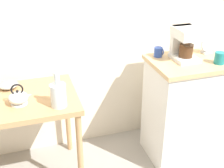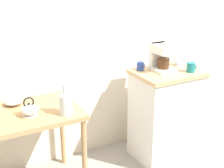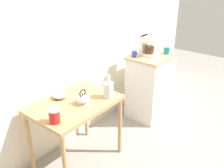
{
  "view_description": "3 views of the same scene",
  "coord_description": "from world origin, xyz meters",
  "px_view_note": "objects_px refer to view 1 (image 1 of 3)",
  "views": [
    {
      "loc": [
        -0.64,
        -1.93,
        1.81
      ],
      "look_at": [
        -0.04,
        -0.02,
        0.81
      ],
      "focal_mm": 48.15,
      "sensor_mm": 36.0,
      "label": 1
    },
    {
      "loc": [
        -1.23,
        -2.35,
        1.85
      ],
      "look_at": [
        0.02,
        -0.0,
        0.88
      ],
      "focal_mm": 52.06,
      "sensor_mm": 36.0,
      "label": 2
    },
    {
      "loc": [
        -2.23,
        -1.59,
        1.96
      ],
      "look_at": [
        -0.31,
        -0.06,
        0.83
      ],
      "focal_mm": 39.91,
      "sensor_mm": 36.0,
      "label": 3
    }
  ],
  "objects_px": {
    "table_clock": "(207,47)",
    "bowl_stoneware": "(8,85)",
    "glass_carafe_vase": "(58,94)",
    "coffee_maker": "(185,42)",
    "mug_dark_teal": "(220,58)",
    "mug_blue": "(158,52)",
    "teakettle": "(19,98)"
  },
  "relations": [
    {
      "from": "mug_blue",
      "to": "table_clock",
      "type": "distance_m",
      "value": 0.43
    },
    {
      "from": "table_clock",
      "to": "mug_dark_teal",
      "type": "bearing_deg",
      "value": -99.41
    },
    {
      "from": "bowl_stoneware",
      "to": "coffee_maker",
      "type": "distance_m",
      "value": 1.41
    },
    {
      "from": "bowl_stoneware",
      "to": "teakettle",
      "type": "distance_m",
      "value": 0.28
    },
    {
      "from": "mug_blue",
      "to": "table_clock",
      "type": "bearing_deg",
      "value": -6.65
    },
    {
      "from": "glass_carafe_vase",
      "to": "coffee_maker",
      "type": "distance_m",
      "value": 1.06
    },
    {
      "from": "bowl_stoneware",
      "to": "coffee_maker",
      "type": "relative_size",
      "value": 0.58
    },
    {
      "from": "teakettle",
      "to": "mug_blue",
      "type": "distance_m",
      "value": 1.14
    },
    {
      "from": "coffee_maker",
      "to": "table_clock",
      "type": "distance_m",
      "value": 0.27
    },
    {
      "from": "glass_carafe_vase",
      "to": "coffee_maker",
      "type": "xyz_separation_m",
      "value": [
        1.03,
        0.16,
        0.22
      ]
    },
    {
      "from": "mug_blue",
      "to": "coffee_maker",
      "type": "bearing_deg",
      "value": -31.64
    },
    {
      "from": "bowl_stoneware",
      "to": "table_clock",
      "type": "relative_size",
      "value": 1.17
    },
    {
      "from": "glass_carafe_vase",
      "to": "mug_dark_teal",
      "type": "height_order",
      "value": "mug_dark_teal"
    },
    {
      "from": "table_clock",
      "to": "teakettle",
      "type": "bearing_deg",
      "value": -176.11
    },
    {
      "from": "mug_blue",
      "to": "mug_dark_teal",
      "type": "bearing_deg",
      "value": -35.53
    },
    {
      "from": "mug_dark_teal",
      "to": "table_clock",
      "type": "height_order",
      "value": "table_clock"
    },
    {
      "from": "bowl_stoneware",
      "to": "table_clock",
      "type": "distance_m",
      "value": 1.63
    },
    {
      "from": "bowl_stoneware",
      "to": "mug_dark_teal",
      "type": "distance_m",
      "value": 1.64
    },
    {
      "from": "coffee_maker",
      "to": "mug_dark_teal",
      "type": "xyz_separation_m",
      "value": [
        0.22,
        -0.17,
        -0.1
      ]
    },
    {
      "from": "teakettle",
      "to": "table_clock",
      "type": "bearing_deg",
      "value": 3.89
    },
    {
      "from": "glass_carafe_vase",
      "to": "table_clock",
      "type": "bearing_deg",
      "value": 9.4
    },
    {
      "from": "teakettle",
      "to": "coffee_maker",
      "type": "bearing_deg",
      "value": 2.25
    },
    {
      "from": "teakettle",
      "to": "mug_dark_teal",
      "type": "xyz_separation_m",
      "value": [
        1.51,
        -0.12,
        0.16
      ]
    },
    {
      "from": "glass_carafe_vase",
      "to": "coffee_maker",
      "type": "bearing_deg",
      "value": 8.74
    },
    {
      "from": "teakettle",
      "to": "mug_dark_teal",
      "type": "relative_size",
      "value": 1.8
    },
    {
      "from": "bowl_stoneware",
      "to": "glass_carafe_vase",
      "type": "height_order",
      "value": "glass_carafe_vase"
    },
    {
      "from": "bowl_stoneware",
      "to": "mug_dark_teal",
      "type": "height_order",
      "value": "mug_dark_teal"
    },
    {
      "from": "coffee_maker",
      "to": "mug_dark_teal",
      "type": "bearing_deg",
      "value": -38.3
    },
    {
      "from": "mug_dark_teal",
      "to": "table_clock",
      "type": "relative_size",
      "value": 0.71
    },
    {
      "from": "mug_dark_teal",
      "to": "table_clock",
      "type": "distance_m",
      "value": 0.23
    },
    {
      "from": "glass_carafe_vase",
      "to": "mug_blue",
      "type": "height_order",
      "value": "glass_carafe_vase"
    },
    {
      "from": "table_clock",
      "to": "bowl_stoneware",
      "type": "bearing_deg",
      "value": 174.01
    }
  ]
}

